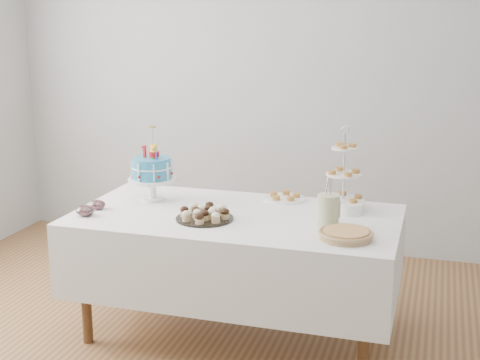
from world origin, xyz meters
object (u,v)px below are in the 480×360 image
(plate_stack, at_px, (350,208))
(jam_bowl_b, at_px, (97,205))
(birthday_cake, at_px, (152,181))
(table, at_px, (236,250))
(cupcake_tray, at_px, (205,213))
(pastry_plate, at_px, (285,197))
(pie, at_px, (346,234))
(utensil_pitcher, at_px, (328,209))
(tiered_stand, at_px, (344,175))
(jam_bowl_a, at_px, (85,211))

(plate_stack, distance_m, jam_bowl_b, 1.53)
(birthday_cake, relative_size, plate_stack, 2.89)
(plate_stack, bearing_deg, table, -161.01)
(table, xyz_separation_m, cupcake_tray, (-0.14, -0.15, 0.26))
(pastry_plate, bearing_deg, cupcake_tray, -121.95)
(pie, relative_size, pastry_plate, 1.10)
(birthday_cake, height_order, plate_stack, birthday_cake)
(jam_bowl_b, bearing_deg, pie, -4.61)
(table, relative_size, pie, 6.57)
(jam_bowl_b, height_order, utensil_pitcher, utensil_pitcher)
(pastry_plate, bearing_deg, birthday_cake, -162.29)
(cupcake_tray, bearing_deg, table, 47.14)
(birthday_cake, xyz_separation_m, pie, (1.29, -0.41, -0.10))
(utensil_pitcher, bearing_deg, plate_stack, 80.89)
(tiered_stand, relative_size, pastry_plate, 1.93)
(birthday_cake, xyz_separation_m, plate_stack, (1.24, 0.08, -0.10))
(birthday_cake, height_order, utensil_pitcher, birthday_cake)
(cupcake_tray, distance_m, utensil_pitcher, 0.71)
(cupcake_tray, relative_size, pastry_plate, 1.27)
(table, height_order, cupcake_tray, cupcake_tray)
(tiered_stand, height_order, utensil_pitcher, tiered_stand)
(table, distance_m, jam_bowl_a, 0.92)
(birthday_cake, distance_m, jam_bowl_a, 0.50)
(cupcake_tray, distance_m, plate_stack, 0.87)
(table, distance_m, pastry_plate, 0.51)
(pie, bearing_deg, cupcake_tray, 172.41)
(table, relative_size, cupcake_tray, 5.72)
(birthday_cake, height_order, jam_bowl_a, birthday_cake)
(table, height_order, plate_stack, plate_stack)
(cupcake_tray, relative_size, jam_bowl_a, 3.09)
(utensil_pitcher, bearing_deg, pie, -49.81)
(cupcake_tray, relative_size, jam_bowl_b, 3.50)
(pie, relative_size, plate_stack, 1.79)
(table, relative_size, birthday_cake, 4.07)
(pie, distance_m, pastry_plate, 0.82)
(pastry_plate, height_order, utensil_pitcher, utensil_pitcher)
(birthday_cake, height_order, cupcake_tray, birthday_cake)
(utensil_pitcher, bearing_deg, cupcake_tray, -167.05)
(pie, bearing_deg, plate_stack, 95.45)
(cupcake_tray, relative_size, tiered_stand, 0.66)
(table, relative_size, jam_bowl_b, 20.03)
(plate_stack, xyz_separation_m, jam_bowl_b, (-1.48, -0.36, -0.01))
(plate_stack, bearing_deg, pastry_plate, 157.91)
(jam_bowl_b, relative_size, utensil_pitcher, 0.34)
(birthday_cake, height_order, tiered_stand, tiered_stand)
(cupcake_tray, height_order, tiered_stand, tiered_stand)
(pie, relative_size, utensil_pitcher, 1.05)
(tiered_stand, xyz_separation_m, plate_stack, (0.05, -0.08, -0.18))
(utensil_pitcher, bearing_deg, table, 179.13)
(tiered_stand, xyz_separation_m, pastry_plate, (-0.39, 0.10, -0.20))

